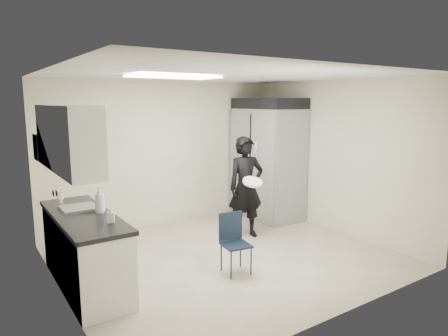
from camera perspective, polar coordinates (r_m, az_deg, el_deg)
floor at (r=5.97m, az=0.37°, el=-12.54°), size 4.50×4.50×0.00m
ceiling at (r=5.55m, az=0.40°, el=13.20°), size 4.50×4.50×0.00m
back_wall at (r=7.34m, az=-8.43°, el=2.03°), size 4.50×0.00×4.50m
left_wall at (r=4.75m, az=-22.68°, el=-2.68°), size 0.00×4.00×4.00m
right_wall at (r=7.11m, az=15.56°, el=1.55°), size 0.00×4.00×4.00m
ceiling_panel at (r=5.59m, az=-7.20°, el=12.79°), size 1.20×0.60×0.02m
lower_counter at (r=5.24m, az=-19.23°, el=-11.28°), size 0.60×1.90×0.86m
countertop at (r=5.10m, az=-19.51°, el=-6.49°), size 0.64×1.95×0.05m
sink at (r=5.35m, az=-19.97°, el=-5.96°), size 0.42×0.40×0.14m
faucet at (r=5.27m, az=-22.18°, el=-4.63°), size 0.02×0.02×0.24m
upper_cabinets at (r=4.91m, az=-21.53°, el=3.96°), size 0.35×1.80×0.75m
towel_dispenser at (r=6.04m, az=-24.38°, el=2.74°), size 0.22×0.30×0.35m
notice_sticker_left at (r=4.87m, az=-22.79°, el=-3.38°), size 0.00×0.12×0.07m
notice_sticker_right at (r=5.07m, az=-23.20°, el=-3.38°), size 0.00×0.12×0.07m
commercial_fridge at (r=7.75m, az=6.29°, el=0.61°), size 0.80×1.35×2.10m
fridge_compressor at (r=7.66m, az=6.45°, el=9.14°), size 0.80×1.35×0.20m
folding_chair at (r=5.32m, az=1.73°, el=-10.94°), size 0.39×0.39×0.77m
man_tuxedo at (r=6.60m, az=3.13°, el=-2.78°), size 0.69×0.53×1.68m
bucket_lid at (r=6.35m, az=4.10°, el=-1.99°), size 0.37×0.37×0.04m
soap_bottle_a at (r=5.04m, az=-17.36°, el=-4.36°), size 0.15×0.15×0.32m
soap_bottle_b at (r=4.64m, az=-15.89°, el=-6.46°), size 0.10×0.11×0.17m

